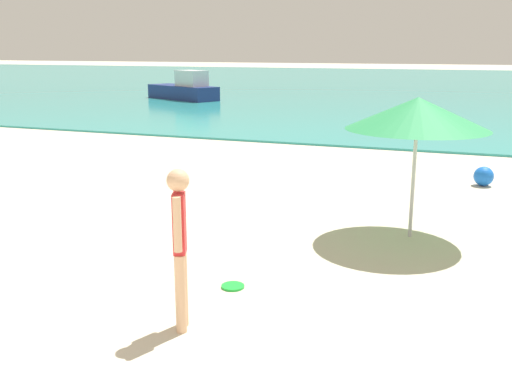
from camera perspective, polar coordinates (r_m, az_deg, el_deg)
water at (r=45.33m, az=17.66°, el=9.96°), size 160.00×60.00×0.06m
person_standing at (r=5.37m, az=-7.40°, el=-4.68°), size 0.20×0.33×1.52m
frisbee at (r=6.53m, az=-2.26°, el=-9.13°), size 0.25×0.25×0.03m
boat_near at (r=29.92m, az=-6.94°, el=9.86°), size 4.41×3.11×1.44m
beach_ball at (r=11.98m, az=21.22°, el=1.44°), size 0.37×0.37×0.37m
beach_umbrella at (r=8.15m, az=15.41°, el=7.35°), size 1.91×1.91×1.93m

